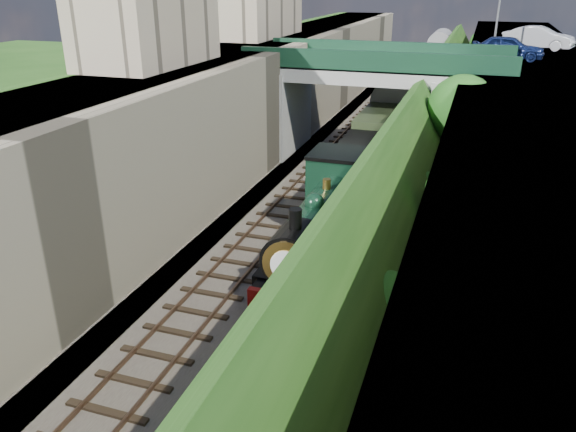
{
  "coord_description": "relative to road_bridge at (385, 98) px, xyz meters",
  "views": [
    {
      "loc": [
        6.44,
        -11.62,
        11.03
      ],
      "look_at": [
        0.0,
        7.59,
        2.45
      ],
      "focal_mm": 35.0,
      "sensor_mm": 36.0,
      "label": 1
    }
  ],
  "objects": [
    {
      "name": "trackbed",
      "position": [
        -0.94,
        -4.0,
        -3.98
      ],
      "size": [
        10.0,
        90.0,
        0.2
      ],
      "primitive_type": "cube",
      "color": "#473F38",
      "rests_on": "ground"
    },
    {
      "name": "embankment_slope",
      "position": [
        4.11,
        -5.43,
        -1.23
      ],
      "size": [
        4.55,
        90.0,
        6.55
      ],
      "color": "#1E4714",
      "rests_on": "ground"
    },
    {
      "name": "street_plateau_right",
      "position": [
        8.56,
        -4.0,
        -0.95
      ],
      "size": [
        8.0,
        90.0,
        6.25
      ],
      "primitive_type": "cube",
      "color": "#262628",
      "rests_on": "ground"
    },
    {
      "name": "street_plateau_left",
      "position": [
        -9.94,
        -4.0,
        -0.58
      ],
      "size": [
        6.0,
        90.0,
        7.0
      ],
      "primitive_type": "cube",
      "color": "#262628",
      "rests_on": "ground"
    },
    {
      "name": "track_left",
      "position": [
        -2.94,
        -4.0,
        -3.83
      ],
      "size": [
        2.5,
        90.0,
        0.2
      ],
      "color": "black",
      "rests_on": "trackbed"
    },
    {
      "name": "tender",
      "position": [
        0.26,
        -7.93,
        -2.46
      ],
      "size": [
        2.7,
        6.0,
        3.05
      ],
      "color": "black",
      "rests_on": "trackbed"
    },
    {
      "name": "locomotive",
      "position": [
        0.26,
        -15.29,
        -2.18
      ],
      "size": [
        3.1,
        10.22,
        3.83
      ],
      "color": "black",
      "rests_on": "trackbed"
    },
    {
      "name": "building_near",
      "position": [
        -10.44,
        -10.0,
        4.92
      ],
      "size": [
        4.0,
        8.0,
        4.0
      ],
      "primitive_type": "cube",
      "color": "gray",
      "rests_on": "street_plateau_left"
    },
    {
      "name": "road_bridge",
      "position": [
        0.0,
        0.0,
        0.0
      ],
      "size": [
        16.0,
        6.4,
        7.25
      ],
      "color": "gray",
      "rests_on": "ground"
    },
    {
      "name": "lamppost",
      "position": [
        6.23,
        7.06,
        5.49
      ],
      "size": [
        0.87,
        0.15,
        6.0
      ],
      "color": "gray",
      "rests_on": "street_plateau_right"
    },
    {
      "name": "coach_middle",
      "position": [
        0.26,
        23.47,
        -2.03
      ],
      "size": [
        2.9,
        18.0,
        3.7
      ],
      "color": "black",
      "rests_on": "trackbed"
    },
    {
      "name": "retaining_wall",
      "position": [
        -6.44,
        -4.0,
        -0.58
      ],
      "size": [
        1.0,
        90.0,
        7.0
      ],
      "primitive_type": "cube",
      "color": "#756B56",
      "rests_on": "ground"
    },
    {
      "name": "car_blue",
      "position": [
        7.02,
        3.99,
        2.93
      ],
      "size": [
        4.51,
        2.04,
        1.5
      ],
      "primitive_type": "imported",
      "rotation": [
        0.0,
        0.0,
        1.51
      ],
      "color": "#111E4D",
      "rests_on": "street_plateau_right"
    },
    {
      "name": "track_right",
      "position": [
        0.26,
        -4.0,
        -3.83
      ],
      "size": [
        2.5,
        90.0,
        0.2
      ],
      "color": "black",
      "rests_on": "trackbed"
    },
    {
      "name": "ground",
      "position": [
        -0.94,
        -24.0,
        -4.08
      ],
      "size": [
        160.0,
        160.0,
        0.0
      ],
      "primitive_type": "plane",
      "color": "#1E4714",
      "rests_on": "ground"
    },
    {
      "name": "coach_rear",
      "position": [
        0.26,
        42.27,
        -2.03
      ],
      "size": [
        2.9,
        18.0,
        3.7
      ],
      "color": "black",
      "rests_on": "trackbed"
    },
    {
      "name": "coach_front",
      "position": [
        0.26,
        4.67,
        -2.03
      ],
      "size": [
        2.9,
        18.0,
        3.7
      ],
      "color": "black",
      "rests_on": "trackbed"
    },
    {
      "name": "tree",
      "position": [
        4.97,
        -5.23,
        0.57
      ],
      "size": [
        3.6,
        3.8,
        6.6
      ],
      "color": "black",
      "rests_on": "ground"
    },
    {
      "name": "car_silver",
      "position": [
        9.26,
        10.88,
        2.98
      ],
      "size": [
        5.18,
        3.0,
        1.61
      ],
      "primitive_type": "imported",
      "rotation": [
        0.0,
        0.0,
        1.29
      ],
      "color": "#BCBCC1",
      "rests_on": "street_plateau_right"
    }
  ]
}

